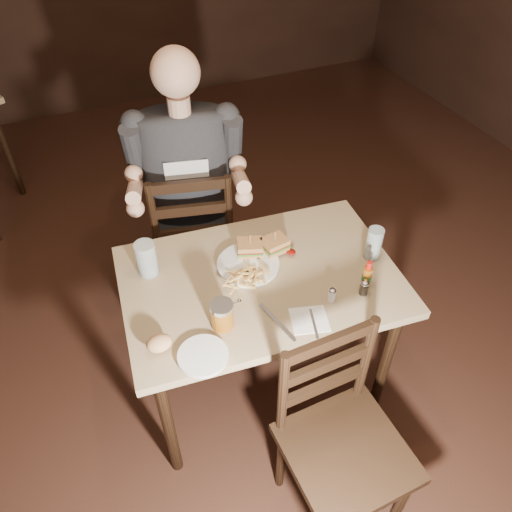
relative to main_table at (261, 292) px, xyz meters
name	(u,v)px	position (x,y,z in m)	size (l,w,h in m)	color
room_shell	(238,162)	(-0.12, -0.07, 0.72)	(7.00, 7.00, 7.00)	black
main_table	(261,292)	(0.00, 0.00, 0.00)	(1.20, 0.86, 0.77)	tan
chair_far	(193,233)	(-0.09, 0.72, -0.20)	(0.44, 0.49, 0.96)	black
chair_near	(347,453)	(0.05, -0.68, -0.22)	(0.43, 0.47, 0.93)	black
diner	(185,157)	(-0.10, 0.67, 0.31)	(0.57, 0.45, 0.99)	#292B2E
dinner_plate	(248,265)	(-0.02, 0.08, 0.09)	(0.26, 0.26, 0.01)	white
sandwich_left	(250,245)	(0.01, 0.14, 0.15)	(0.11, 0.09, 0.09)	tan
sandwich_right	(275,242)	(0.12, 0.12, 0.15)	(0.10, 0.09, 0.09)	tan
fries_pile	(247,277)	(-0.06, 0.00, 0.12)	(0.24, 0.17, 0.04)	#F6BF5F
ketchup_dollop	(291,252)	(0.17, 0.07, 0.11)	(0.04, 0.04, 0.01)	maroon
glass_left	(147,259)	(-0.42, 0.21, 0.17)	(0.08, 0.08, 0.16)	silver
glass_right	(374,244)	(0.49, -0.07, 0.16)	(0.07, 0.07, 0.15)	silver
hot_sauce	(367,274)	(0.38, -0.20, 0.15)	(0.04, 0.04, 0.13)	brown
salt_shaker	(332,295)	(0.21, -0.22, 0.12)	(0.03, 0.03, 0.06)	white
pepper_shaker	(364,288)	(0.34, -0.24, 0.12)	(0.04, 0.04, 0.07)	#38332D
syrup_dispenser	(222,315)	(-0.23, -0.17, 0.14)	(0.09, 0.09, 0.11)	brown
napkin	(309,320)	(0.08, -0.28, 0.09)	(0.14, 0.13, 0.00)	white
knife	(277,322)	(-0.04, -0.24, 0.09)	(0.01, 0.22, 0.01)	silver
fork	(314,324)	(0.09, -0.31, 0.09)	(0.01, 0.14, 0.00)	silver
side_plate	(203,357)	(-0.35, -0.28, 0.09)	(0.18, 0.18, 0.01)	white
bread_roll	(159,343)	(-0.48, -0.19, 0.13)	(0.09, 0.08, 0.05)	tan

